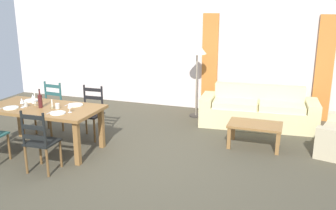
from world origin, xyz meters
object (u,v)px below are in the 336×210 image
at_px(couch, 258,111).
at_px(coffee_cup_secondary, 25,104).
at_px(standing_lamp, 197,52).
at_px(dining_chair_far_left, 50,108).
at_px(coffee_table, 255,127).
at_px(wine_bottle, 40,101).
at_px(wine_glass_near_left, 22,101).
at_px(wine_glass_far_left, 33,97).
at_px(dining_table, 44,112).
at_px(dining_chair_near_right, 40,141).
at_px(coffee_cup_primary, 57,106).
at_px(wine_glass_near_right, 69,106).
at_px(dining_chair_far_right, 91,113).

bearing_deg(couch, coffee_cup_secondary, -144.13).
distance_m(coffee_cup_secondary, standing_lamp, 3.58).
xyz_separation_m(dining_chair_far_left, standing_lamp, (2.39, 1.89, 0.93)).
bearing_deg(coffee_table, wine_bottle, -158.59).
bearing_deg(wine_glass_near_left, couch, 36.42).
bearing_deg(wine_glass_far_left, dining_table, -23.34).
bearing_deg(dining_chair_far_left, wine_bottle, -61.31).
distance_m(wine_glass_far_left, standing_lamp, 3.42).
bearing_deg(wine_glass_far_left, dining_chair_near_right, -48.62).
height_order(wine_bottle, standing_lamp, standing_lamp).
bearing_deg(couch, coffee_table, -86.61).
bearing_deg(coffee_cup_secondary, wine_glass_far_left, 95.47).
relative_size(couch, coffee_table, 2.60).
xyz_separation_m(wine_bottle, couch, (3.28, 2.53, -0.58)).
height_order(wine_glass_near_left, coffee_cup_primary, wine_glass_near_left).
bearing_deg(wine_glass_near_right, coffee_cup_secondary, 176.99).
height_order(dining_chair_far_right, wine_glass_near_right, dining_chair_far_right).
xyz_separation_m(wine_glass_far_left, coffee_cup_primary, (0.60, -0.15, -0.07)).
bearing_deg(dining_chair_near_right, wine_glass_near_left, 141.98).
distance_m(coffee_cup_primary, coffee_table, 3.34).
distance_m(wine_glass_near_right, coffee_cup_primary, 0.34).
bearing_deg(dining_chair_far_right, dining_table, -119.18).
height_order(dining_chair_near_right, wine_bottle, wine_bottle).
xyz_separation_m(wine_glass_near_left, coffee_cup_primary, (0.59, 0.14, -0.07)).
bearing_deg(dining_chair_near_right, wine_bottle, 125.00).
distance_m(wine_glass_near_right, couch, 3.78).
bearing_deg(dining_chair_far_left, couch, 24.50).
relative_size(wine_glass_far_left, coffee_cup_primary, 1.79).
bearing_deg(coffee_cup_secondary, dining_chair_far_left, 101.83).
bearing_deg(couch, wine_glass_near_right, -135.55).
bearing_deg(coffee_table, coffee_cup_primary, -157.23).
relative_size(wine_bottle, coffee_cup_secondary, 3.51).
relative_size(dining_chair_far_right, wine_glass_near_left, 5.96).
distance_m(dining_chair_far_right, standing_lamp, 2.59).
bearing_deg(standing_lamp, coffee_table, -44.66).
distance_m(coffee_cup_primary, coffee_cup_secondary, 0.58).
relative_size(dining_chair_far_right, wine_bottle, 3.04).
xyz_separation_m(dining_chair_far_right, standing_lamp, (1.49, 1.90, 0.93)).
bearing_deg(couch, coffee_cup_primary, -140.05).
xyz_separation_m(dining_chair_far_right, wine_glass_far_left, (-0.74, -0.63, 0.38)).
relative_size(dining_chair_near_right, coffee_cup_secondary, 10.67).
xyz_separation_m(dining_chair_far_right, wine_bottle, (-0.45, -0.81, 0.39)).
bearing_deg(wine_bottle, dining_table, 68.11).
height_order(wine_glass_near_left, couch, wine_glass_near_left).
bearing_deg(dining_chair_near_right, wine_glass_near_right, 79.86).
distance_m(dining_chair_far_left, coffee_cup_secondary, 0.94).
bearing_deg(coffee_table, standing_lamp, 135.34).
xyz_separation_m(wine_glass_near_right, coffee_cup_secondary, (-0.89, 0.05, -0.07)).
bearing_deg(wine_bottle, wine_glass_far_left, 147.69).
distance_m(dining_table, couch, 4.12).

